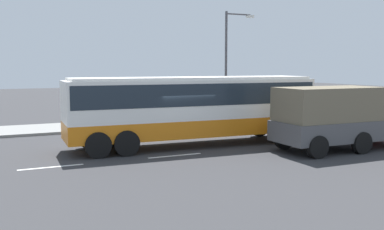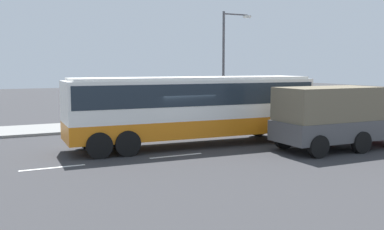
% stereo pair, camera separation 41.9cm
% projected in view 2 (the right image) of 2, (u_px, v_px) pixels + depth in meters
% --- Properties ---
extents(ground_plane, '(120.00, 120.00, 0.00)m').
position_uv_depth(ground_plane, '(180.00, 147.00, 20.74)').
color(ground_plane, '#333335').
extents(sidewalk_curb, '(80.00, 4.00, 0.15)m').
position_uv_depth(sidewalk_curb, '(125.00, 125.00, 28.18)').
color(sidewalk_curb, gray).
rests_on(sidewalk_curb, ground_plane).
extents(lane_centreline, '(30.24, 0.16, 0.01)m').
position_uv_depth(lane_centreline, '(120.00, 161.00, 17.70)').
color(lane_centreline, white).
rests_on(lane_centreline, ground_plane).
extents(coach_bus, '(12.05, 3.25, 3.27)m').
position_uv_depth(coach_bus, '(193.00, 103.00, 20.99)').
color(coach_bus, orange).
rests_on(coach_bus, ground_plane).
extents(cargo_truck, '(7.04, 2.62, 2.86)m').
position_uv_depth(cargo_truck, '(345.00, 115.00, 20.26)').
color(cargo_truck, red).
rests_on(cargo_truck, ground_plane).
extents(pedestrian_near_curb, '(0.32, 0.32, 1.71)m').
position_uv_depth(pedestrian_near_curb, '(126.00, 108.00, 28.13)').
color(pedestrian_near_curb, brown).
rests_on(pedestrian_near_curb, sidewalk_curb).
extents(street_lamp, '(2.12, 0.24, 7.14)m').
position_uv_depth(street_lamp, '(226.00, 58.00, 28.92)').
color(street_lamp, '#47474C').
rests_on(street_lamp, sidewalk_curb).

